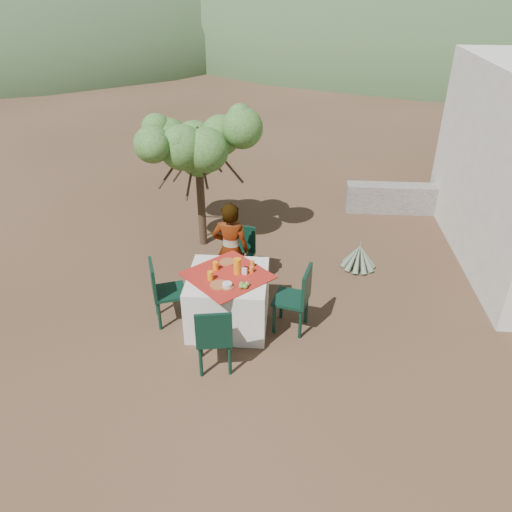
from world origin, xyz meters
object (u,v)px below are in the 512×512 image
at_px(table, 228,299).
at_px(chair_left, 163,289).
at_px(shrub_tree, 203,151).
at_px(chair_near, 214,336).
at_px(chair_far, 241,251).
at_px(juice_pitcher, 237,266).
at_px(agave, 359,257).
at_px(chair_right, 297,296).
at_px(person, 231,250).

bearing_deg(table, chair_left, -178.55).
distance_m(table, shrub_tree, 2.67).
relative_size(table, chair_near, 1.44).
distance_m(chair_far, juice_pitcher, 1.15).
bearing_deg(table, agave, 39.66).
relative_size(chair_right, person, 0.64).
xyz_separation_m(table, agave, (1.89, 1.57, -0.18)).
relative_size(chair_left, person, 0.63).
bearing_deg(chair_near, shrub_tree, -88.85).
distance_m(chair_near, chair_left, 1.21).
bearing_deg(chair_far, shrub_tree, 136.20).
distance_m(chair_near, agave, 3.17).
bearing_deg(agave, person, -156.22).
relative_size(person, shrub_tree, 0.69).
distance_m(chair_near, person, 1.65).
xyz_separation_m(table, chair_left, (-0.86, -0.02, 0.13)).
distance_m(chair_left, shrub_tree, 2.55).
height_order(chair_right, juice_pitcher, juice_pitcher).
bearing_deg(table, juice_pitcher, 20.16).
bearing_deg(chair_right, shrub_tree, -132.51).
xyz_separation_m(shrub_tree, agave, (2.54, -0.68, -1.45)).
distance_m(chair_near, shrub_tree, 3.43).
bearing_deg(juice_pitcher, table, -159.84).
xyz_separation_m(table, chair_far, (0.05, 1.12, 0.10)).
relative_size(chair_left, chair_right, 0.98).
bearing_deg(person, agave, -150.99).
bearing_deg(person, chair_far, -98.32).
bearing_deg(chair_far, person, -89.32).
height_order(chair_far, agave, chair_far).
relative_size(chair_near, chair_right, 0.97).
bearing_deg(chair_left, chair_near, -157.92).
xyz_separation_m(agave, juice_pitcher, (-1.77, -1.52, 0.67)).
distance_m(chair_far, shrub_tree, 1.78).
xyz_separation_m(table, juice_pitcher, (0.12, 0.05, 0.49)).
relative_size(table, chair_left, 1.42).
bearing_deg(chair_right, table, -80.30).
distance_m(shrub_tree, juice_pitcher, 2.47).
distance_m(table, chair_far, 1.13).
bearing_deg(chair_right, juice_pitcher, -84.23).
xyz_separation_m(table, chair_near, (-0.05, -0.92, 0.12)).
xyz_separation_m(person, shrub_tree, (-0.61, 1.54, 0.93)).
bearing_deg(chair_near, person, -99.75).
distance_m(person, shrub_tree, 1.89).
relative_size(shrub_tree, agave, 3.57).
distance_m(table, chair_left, 0.87).
bearing_deg(chair_right, person, -115.73).
bearing_deg(chair_near, agave, -137.59).
distance_m(chair_near, juice_pitcher, 1.05).
bearing_deg(chair_far, chair_near, -78.57).
xyz_separation_m(chair_right, shrub_tree, (-1.56, 2.31, 1.13)).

